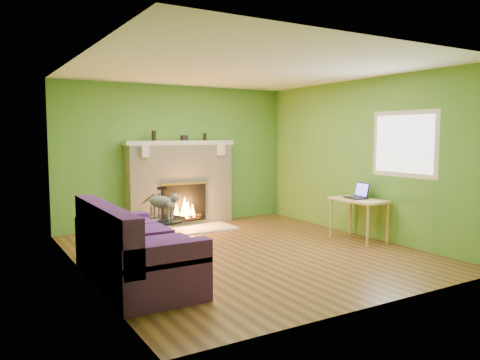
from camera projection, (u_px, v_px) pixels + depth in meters
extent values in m
plane|color=#532F17|center=(245.00, 252.00, 6.77)|extent=(5.00, 5.00, 0.00)
plane|color=white|center=(245.00, 69.00, 6.52)|extent=(5.00, 5.00, 0.00)
plane|color=#56892D|center=(176.00, 155.00, 8.78)|extent=(5.00, 0.00, 5.00)
plane|color=#56892D|center=(380.00, 175.00, 4.51)|extent=(5.00, 0.00, 5.00)
plane|color=#56892D|center=(82.00, 168.00, 5.50)|extent=(0.00, 5.00, 5.00)
plane|color=#56892D|center=(360.00, 158.00, 7.79)|extent=(0.00, 5.00, 5.00)
plane|color=silver|center=(404.00, 144.00, 6.99)|extent=(0.00, 1.20, 1.20)
plane|color=white|center=(404.00, 144.00, 6.99)|extent=(0.00, 1.06, 1.06)
cube|color=beige|center=(180.00, 185.00, 8.69)|extent=(2.00, 0.35, 1.50)
cube|color=black|center=(184.00, 203.00, 8.55)|extent=(0.85, 0.03, 0.68)
cube|color=gold|center=(184.00, 184.00, 8.51)|extent=(0.91, 0.02, 0.04)
cylinder|color=black|center=(185.00, 218.00, 8.55)|extent=(0.55, 0.07, 0.07)
cube|color=beige|center=(180.00, 143.00, 8.59)|extent=(2.10, 0.28, 0.08)
cube|color=beige|center=(144.00, 151.00, 8.06)|extent=(0.12, 0.10, 0.20)
cube|color=beige|center=(221.00, 150.00, 8.82)|extent=(0.12, 0.10, 0.20)
cube|color=beige|center=(192.00, 229.00, 8.31)|extent=(1.50, 0.75, 0.03)
cube|color=beige|center=(180.00, 143.00, 8.59)|extent=(2.10, 0.28, 0.08)
cube|color=#3F185B|center=(136.00, 262.00, 5.37)|extent=(0.93, 2.05, 0.46)
cube|color=#3F185B|center=(105.00, 231.00, 5.15)|extent=(0.21, 2.05, 0.58)
cube|color=#3F185B|center=(166.00, 254.00, 4.55)|extent=(0.93, 0.21, 0.23)
cube|color=#3F185B|center=(113.00, 224.00, 6.13)|extent=(0.93, 0.21, 0.23)
cube|color=#3F185B|center=(158.00, 247.00, 4.87)|extent=(0.74, 0.55, 0.13)
cube|color=#3F185B|center=(137.00, 235.00, 5.46)|extent=(0.74, 0.55, 0.13)
cube|color=#3F185B|center=(122.00, 226.00, 5.95)|extent=(0.74, 0.55, 0.13)
cylinder|color=tan|center=(158.00, 249.00, 6.86)|extent=(0.57, 0.57, 0.03)
cylinder|color=tan|center=(158.00, 235.00, 6.84)|extent=(0.20, 0.20, 0.40)
cylinder|color=black|center=(158.00, 220.00, 6.82)|extent=(0.82, 0.82, 0.03)
cube|color=tan|center=(359.00, 200.00, 7.45)|extent=(0.52, 0.90, 0.04)
cylinder|color=tan|center=(368.00, 226.00, 7.02)|extent=(0.04, 0.04, 0.63)
cylinder|color=tan|center=(388.00, 223.00, 7.25)|extent=(0.04, 0.04, 0.63)
cylinder|color=tan|center=(331.00, 218.00, 7.72)|extent=(0.04, 0.04, 0.63)
cylinder|color=tan|center=(350.00, 216.00, 7.94)|extent=(0.04, 0.04, 0.63)
cube|color=#949496|center=(154.00, 220.00, 6.66)|extent=(0.17, 0.10, 0.02)
cube|color=black|center=(164.00, 220.00, 6.67)|extent=(0.16, 0.06, 0.02)
cylinder|color=black|center=(154.00, 136.00, 8.35)|extent=(0.08, 0.08, 0.18)
cylinder|color=black|center=(205.00, 137.00, 8.87)|extent=(0.07, 0.07, 0.14)
cube|color=black|center=(184.00, 138.00, 8.65)|extent=(0.12, 0.08, 0.10)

